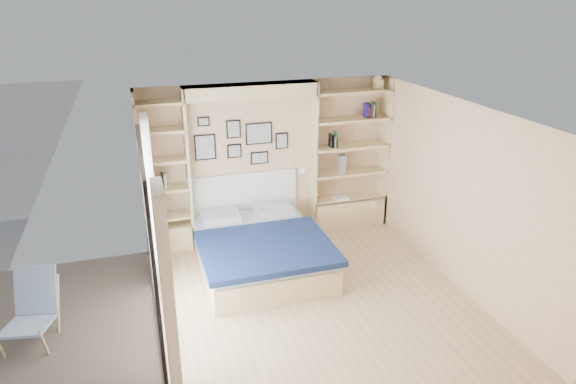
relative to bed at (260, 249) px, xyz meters
name	(u,v)px	position (x,y,z in m)	size (l,w,h in m)	color
ground	(314,301)	(0.45, -1.09, -0.28)	(4.50, 4.50, 0.00)	tan
room_shell	(256,188)	(0.06, 0.43, 0.79)	(4.50, 4.50, 4.50)	beige
bed	(260,249)	(0.00, 0.00, 0.00)	(1.80, 2.27, 1.07)	#D1B57D
photo_gallery	(240,141)	(0.00, 1.13, 1.32)	(1.48, 0.02, 0.82)	black
reading_lamps	(254,175)	(0.15, 0.91, 0.82)	(1.92, 0.12, 0.15)	silver
shelf_decor	(335,131)	(1.51, 0.97, 1.40)	(3.59, 0.23, 2.03)	navy
deck	(10,355)	(-3.15, -1.09, -0.28)	(3.20, 4.00, 0.05)	#6B5B4F
deck_chair	(32,309)	(-2.90, -0.84, 0.11)	(0.63, 0.89, 0.82)	tan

